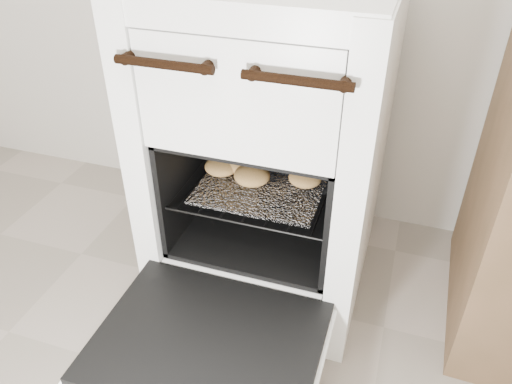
% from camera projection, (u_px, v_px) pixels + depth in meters
% --- Properties ---
extents(stove, '(0.58, 0.64, 0.89)m').
position_uv_depth(stove, '(272.00, 150.00, 1.38)').
color(stove, white).
rests_on(stove, ground).
extents(oven_door, '(0.52, 0.40, 0.04)m').
position_uv_depth(oven_door, '(208.00, 344.00, 1.13)').
color(oven_door, black).
rests_on(oven_door, stove).
extents(oven_rack, '(0.42, 0.40, 0.01)m').
position_uv_depth(oven_rack, '(265.00, 182.00, 1.36)').
color(oven_rack, black).
rests_on(oven_rack, stove).
extents(foil_sheet, '(0.33, 0.29, 0.01)m').
position_uv_depth(foil_sheet, '(263.00, 184.00, 1.35)').
color(foil_sheet, white).
rests_on(foil_sheet, oven_rack).
extents(baked_rolls, '(0.35, 0.19, 0.05)m').
position_uv_depth(baked_rolls, '(252.00, 170.00, 1.36)').
color(baked_rolls, tan).
rests_on(baked_rolls, foil_sheet).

